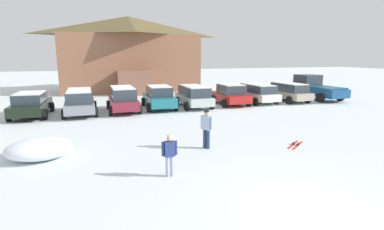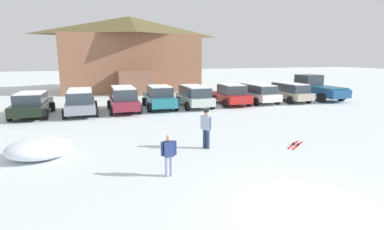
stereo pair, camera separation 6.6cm
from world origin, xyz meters
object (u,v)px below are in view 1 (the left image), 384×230
parked_beige_suv (289,91)px  parked_red_sedan (230,94)px  parked_black_sedan (31,104)px  parked_teal_hatchback (159,97)px  parked_silver_wagon (194,96)px  pair_of_skis (296,145)px  ski_lodge (129,53)px  skier_adult_in_blue_parka (207,127)px  parked_white_suv (257,93)px  parked_maroon_van (123,98)px  plowed_snow_pile (40,149)px  parked_grey_wagon (80,101)px  pickup_truck (314,88)px  skier_teen_in_navy_coat (170,153)px

parked_beige_suv → parked_red_sedan: bearing=-179.9°
parked_black_sedan → parked_teal_hatchback: size_ratio=1.03×
parked_silver_wagon → pair_of_skis: size_ratio=3.38×
ski_lodge → parked_red_sedan: 15.17m
ski_lodge → skier_adult_in_blue_parka: bearing=-89.6°
parked_black_sedan → parked_silver_wagon: parked_silver_wagon is taller
pair_of_skis → parked_white_suv: bearing=67.1°
parked_maroon_van → skier_adult_in_blue_parka: bearing=-76.1°
skier_adult_in_blue_parka → pair_of_skis: size_ratio=1.27×
parked_teal_hatchback → parked_beige_suv: size_ratio=1.05×
parked_maroon_van → pair_of_skis: parked_maroon_van is taller
skier_adult_in_blue_parka → plowed_snow_pile: 6.57m
parked_black_sedan → parked_maroon_van: size_ratio=1.13×
parked_grey_wagon → pickup_truck: (20.00, 0.93, 0.10)m
parked_teal_hatchback → pair_of_skis: bearing=-72.0°
parked_grey_wagon → pair_of_skis: 14.09m
parked_beige_suv → skier_adult_in_blue_parka: (-11.61, -10.24, 0.08)m
ski_lodge → skier_adult_in_blue_parka: (0.15, -23.68, -3.19)m
parked_beige_suv → pickup_truck: (3.12, 0.52, 0.13)m
parked_teal_hatchback → parked_silver_wagon: (2.64, -0.31, 0.03)m
parked_white_suv → pair_of_skis: bearing=-112.9°
parked_maroon_van → parked_red_sedan: 8.50m
parked_red_sedan → parked_beige_suv: bearing=0.1°
skier_adult_in_blue_parka → parked_beige_suv: bearing=41.4°
parked_red_sedan → skier_teen_in_navy_coat: bearing=-123.2°
pickup_truck → ski_lodge: bearing=139.0°
pair_of_skis → parked_grey_wagon: bearing=130.6°
parked_maroon_van → parked_silver_wagon: parked_maroon_van is taller
ski_lodge → parked_white_suv: bearing=-56.4°
skier_adult_in_blue_parka → parked_silver_wagon: bearing=73.9°
parked_grey_wagon → parked_beige_suv: bearing=1.4°
parked_maroon_van → skier_teen_in_navy_coat: (0.20, -12.28, -0.14)m
parked_black_sedan → plowed_snow_pile: size_ratio=1.99×
parked_maroon_van → parked_white_suv: (11.07, 0.58, -0.08)m
parked_beige_suv → parked_maroon_van: bearing=-178.4°
parked_maroon_van → plowed_snow_pile: parked_maroon_van is taller
parked_white_suv → plowed_snow_pile: (-15.14, -9.61, -0.46)m
parked_white_suv → parked_teal_hatchback: bearing=-179.5°
plowed_snow_pile → pair_of_skis: bearing=-9.1°
parked_grey_wagon → parked_silver_wagon: bearing=1.5°
parked_teal_hatchback → pair_of_skis: (3.64, -11.20, -0.83)m
parked_grey_wagon → parked_maroon_van: size_ratio=1.11×
skier_teen_in_navy_coat → parked_silver_wagon: bearing=67.7°
parked_grey_wagon → skier_teen_in_navy_coat: (3.03, -12.27, -0.10)m
parked_maroon_van → plowed_snow_pile: (-4.06, -9.03, -0.55)m
parked_teal_hatchback → parked_white_suv: 8.40m
parked_red_sedan → ski_lodge: bearing=114.7°
parked_red_sedan → plowed_snow_pile: parked_red_sedan is taller
parked_maroon_van → pickup_truck: pickup_truck is taller
parked_red_sedan → parked_silver_wagon: bearing=-176.5°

